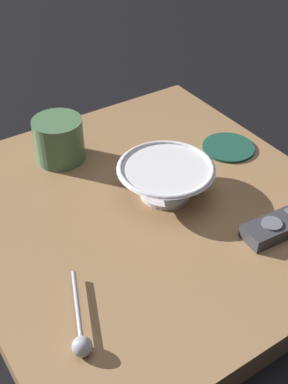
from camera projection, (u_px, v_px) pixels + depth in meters
The scene contains 6 objects.
ground_plane at pixel (145, 223), 0.84m from camera, with size 6.00×6.00×0.00m, color black.
table at pixel (145, 213), 0.83m from camera, with size 0.62×0.59×0.04m.
cereal_bowl at pixel (167, 180), 0.81m from camera, with size 0.16×0.16×0.06m.
coffee_mug at pixel (59, 140), 0.89m from camera, with size 0.09×0.09×0.08m.
teaspoon at pixel (81, 338), 0.60m from camera, with size 0.12×0.06×0.03m.
drink_coaster at pixel (228, 147), 0.94m from camera, with size 0.10×0.10×0.01m.
Camera 1 is at (-0.52, 0.34, 0.57)m, focal length 46.23 mm.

